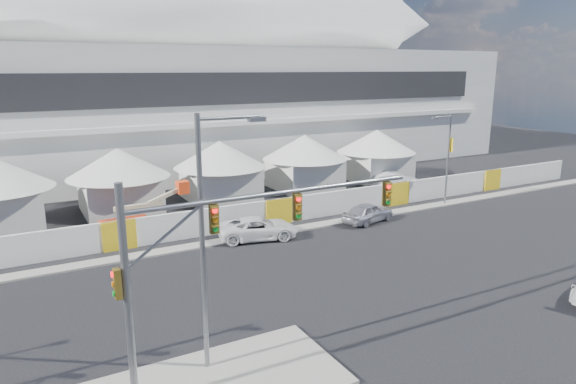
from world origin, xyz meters
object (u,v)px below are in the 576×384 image
traffic_mast (197,273)px  streetlight_curb (447,153)px  pickup_curb (258,228)px  lot_car_a (395,181)px  streetlight_median (208,227)px  boom_lift (133,220)px  sedan_silver (368,212)px

traffic_mast → streetlight_curb: size_ratio=1.52×
pickup_curb → lot_car_a: (18.94, 7.55, -0.01)m
streetlight_median → boom_lift: size_ratio=1.51×
streetlight_curb → boom_lift: bearing=168.4°
lot_car_a → traffic_mast: (-28.41, -22.44, 3.96)m
lot_car_a → streetlight_median: size_ratio=0.47×
streetlight_curb → boom_lift: streetlight_curb is taller
streetlight_median → pickup_curb: bearing=58.0°
sedan_silver → lot_car_a: 12.51m
pickup_curb → lot_car_a: pickup_curb is taller
lot_car_a → streetlight_curb: 8.02m
pickup_curb → streetlight_median: size_ratio=0.56×
pickup_curb → traffic_mast: bearing=161.7°
pickup_curb → boom_lift: (-7.39, 5.86, 0.13)m
traffic_mast → lot_car_a: bearing=38.3°
sedan_silver → pickup_curb: (-9.36, 0.49, -0.00)m
streetlight_median → boom_lift: streetlight_median is taller
streetlight_curb → lot_car_a: bearing=86.5°
traffic_mast → sedan_silver: bearing=37.4°
streetlight_median → lot_car_a: bearing=37.7°
traffic_mast → boom_lift: 21.20m
streetlight_curb → boom_lift: 26.71m
pickup_curb → streetlight_curb: (18.51, 0.54, 3.86)m
sedan_silver → pickup_curb: bearing=72.9°
streetlight_curb → streetlight_median: bearing=-152.3°
lot_car_a → streetlight_median: bearing=164.3°
traffic_mast → streetlight_median: 1.95m
pickup_curb → streetlight_median: streetlight_median is taller
pickup_curb → lot_car_a: 20.39m
pickup_curb → traffic_mast: (-9.47, -14.89, 3.95)m
streetlight_curb → boom_lift: size_ratio=1.19×
sedan_silver → streetlight_curb: size_ratio=0.58×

